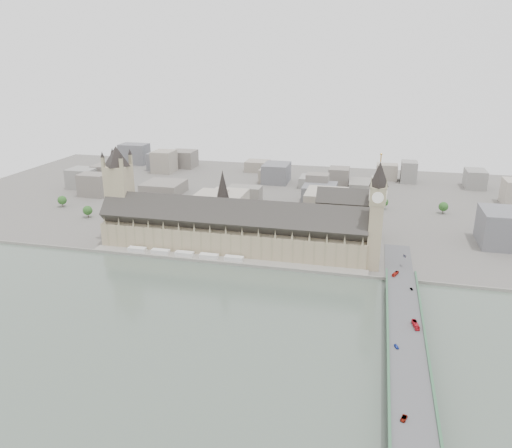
% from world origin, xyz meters
% --- Properties ---
extents(ground, '(900.00, 900.00, 0.00)m').
position_xyz_m(ground, '(0.00, 0.00, 0.00)').
color(ground, '#595651').
rests_on(ground, ground).
extents(river_thames, '(600.00, 600.00, 0.00)m').
position_xyz_m(river_thames, '(0.00, -165.00, 0.00)').
color(river_thames, '#475449').
rests_on(river_thames, ground).
extents(embankment_wall, '(600.00, 1.50, 3.00)m').
position_xyz_m(embankment_wall, '(0.00, -15.00, 1.50)').
color(embankment_wall, slate).
rests_on(embankment_wall, ground).
extents(river_terrace, '(270.00, 15.00, 2.00)m').
position_xyz_m(river_terrace, '(0.00, -7.50, 1.00)').
color(river_terrace, slate).
rests_on(river_terrace, ground).
extents(terrace_tents, '(118.00, 7.00, 4.00)m').
position_xyz_m(terrace_tents, '(-40.00, -7.00, 4.00)').
color(terrace_tents, silver).
rests_on(terrace_tents, river_terrace).
extents(palace_of_westminster, '(265.00, 40.73, 55.44)m').
position_xyz_m(palace_of_westminster, '(0.00, 19.70, 22.71)').
color(palace_of_westminster, gray).
rests_on(palace_of_westminster, ground).
extents(elizabeth_tower, '(17.00, 17.00, 107.50)m').
position_xyz_m(elizabeth_tower, '(138.00, 8.00, 58.09)').
color(elizabeth_tower, gray).
rests_on(elizabeth_tower, ground).
extents(victoria_tower, '(30.00, 30.00, 100.00)m').
position_xyz_m(victoria_tower, '(-122.00, 26.00, 55.20)').
color(victoria_tower, gray).
rests_on(victoria_tower, ground).
extents(central_tower, '(13.00, 13.00, 48.00)m').
position_xyz_m(central_tower, '(-10.00, 26.00, 57.92)').
color(central_tower, gray).
rests_on(central_tower, ground).
extents(westminster_bridge, '(25.00, 325.00, 10.25)m').
position_xyz_m(westminster_bridge, '(162.00, -87.50, 5.12)').
color(westminster_bridge, '#474749').
rests_on(westminster_bridge, ground).
extents(bridge_parapets, '(25.00, 235.00, 1.15)m').
position_xyz_m(bridge_parapets, '(162.00, -132.00, 10.82)').
color(bridge_parapets, '#345E40').
rests_on(bridge_parapets, westminster_bridge).
extents(westminster_abbey, '(68.00, 36.00, 64.00)m').
position_xyz_m(westminster_abbey, '(110.92, 95.00, 25.08)').
color(westminster_abbey, gray).
rests_on(westminster_abbey, ground).
extents(city_skyline_inland, '(720.00, 360.00, 38.00)m').
position_xyz_m(city_skyline_inland, '(0.00, 245.00, 19.00)').
color(city_skyline_inland, gray).
rests_on(city_skyline_inland, ground).
extents(park_trees, '(110.00, 30.00, 15.00)m').
position_xyz_m(park_trees, '(-10.00, 60.00, 7.50)').
color(park_trees, '#214518').
rests_on(park_trees, ground).
extents(red_bus_north, '(6.01, 9.92, 2.73)m').
position_xyz_m(red_bus_north, '(157.01, -25.31, 11.62)').
color(red_bus_north, '#A61B12').
rests_on(red_bus_north, westminster_bridge).
extents(red_bus_south, '(5.01, 12.24, 3.32)m').
position_xyz_m(red_bus_south, '(168.48, -109.70, 11.91)').
color(red_bus_south, red).
rests_on(red_bus_south, westminster_bridge).
extents(car_blue, '(3.39, 5.11, 1.62)m').
position_xyz_m(car_blue, '(155.21, -139.12, 11.06)').
color(car_blue, navy).
rests_on(car_blue, westminster_bridge).
extents(car_silver, '(2.37, 4.03, 1.26)m').
position_xyz_m(car_silver, '(168.89, -50.57, 10.88)').
color(car_silver, gray).
rests_on(car_silver, westminster_bridge).
extents(car_grey, '(4.31, 6.30, 1.60)m').
position_xyz_m(car_grey, '(157.11, -206.82, 11.05)').
color(car_grey, gray).
rests_on(car_grey, westminster_bridge).
extents(car_approach, '(3.12, 5.53, 1.51)m').
position_xyz_m(car_approach, '(166.47, 19.07, 11.01)').
color(car_approach, gray).
rests_on(car_approach, westminster_bridge).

